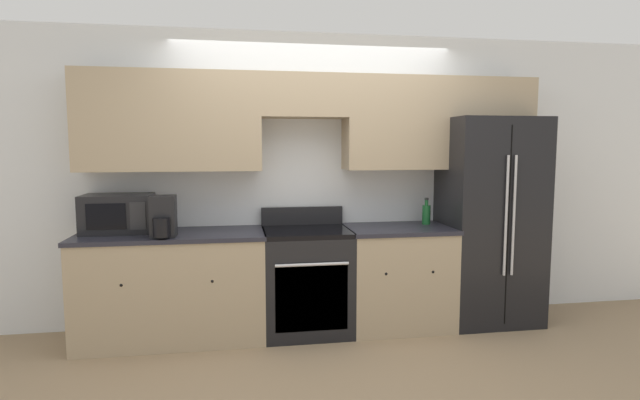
{
  "coord_description": "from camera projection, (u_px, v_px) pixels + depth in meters",
  "views": [
    {
      "loc": [
        -0.69,
        -3.85,
        1.59
      ],
      "look_at": [
        0.0,
        0.31,
        1.14
      ],
      "focal_mm": 28.0,
      "sensor_mm": 36.0,
      "label": 1
    }
  ],
  "objects": [
    {
      "name": "refrigerator",
      "position": [
        486.0,
        220.0,
        4.59
      ],
      "size": [
        0.83,
        0.81,
        1.85
      ],
      "color": "black",
      "rests_on": "ground_plane"
    },
    {
      "name": "microwave",
      "position": [
        118.0,
        213.0,
        4.08
      ],
      "size": [
        0.54,
        0.36,
        0.31
      ],
      "color": "black",
      "rests_on": "lower_cabinets_left"
    },
    {
      "name": "lower_cabinets_right",
      "position": [
        398.0,
        276.0,
        4.42
      ],
      "size": [
        0.92,
        0.64,
        0.89
      ],
      "color": "tan",
      "rests_on": "ground_plane"
    },
    {
      "name": "oven_range",
      "position": [
        307.0,
        280.0,
        4.29
      ],
      "size": [
        0.74,
        0.65,
        1.05
      ],
      "color": "black",
      "rests_on": "ground_plane"
    },
    {
      "name": "lower_cabinets_left",
      "position": [
        173.0,
        286.0,
        4.11
      ],
      "size": [
        1.51,
        0.64,
        0.89
      ],
      "color": "tan",
      "rests_on": "ground_plane"
    },
    {
      "name": "wall_back",
      "position": [
        316.0,
        154.0,
        4.46
      ],
      "size": [
        8.0,
        0.39,
        2.6
      ],
      "color": "silver",
      "rests_on": "ground_plane"
    },
    {
      "name": "electric_kettle",
      "position": [
        163.0,
        218.0,
        3.87
      ],
      "size": [
        0.19,
        0.26,
        0.32
      ],
      "color": "black",
      "rests_on": "lower_cabinets_left"
    },
    {
      "name": "ground_plane",
      "position": [
        326.0,
        343.0,
        4.05
      ],
      "size": [
        12.0,
        12.0,
        0.0
      ],
      "primitive_type": "plane",
      "color": "#937A5B"
    },
    {
      "name": "bottle",
      "position": [
        426.0,
        214.0,
        4.52
      ],
      "size": [
        0.07,
        0.07,
        0.24
      ],
      "color": "#195928",
      "rests_on": "lower_cabinets_right"
    }
  ]
}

